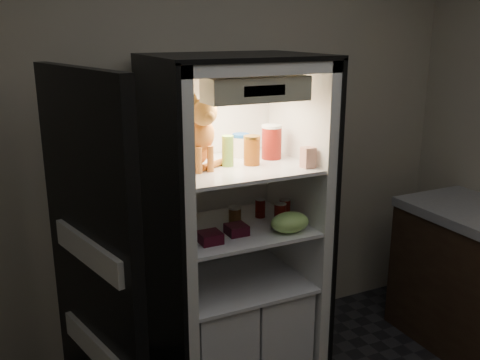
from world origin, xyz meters
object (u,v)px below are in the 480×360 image
object	(u,v)px
tabby_cat	(195,139)
grape_bag	(290,222)
parmesan_shaker	(228,151)
berry_box_right	(237,230)
mayo_tub	(241,145)
soda_can_a	(260,208)
cream_carton	(308,157)
berry_box_left	(210,237)
condiment_jar	(235,215)
refrigerator	(233,247)
pepper_jar	(272,142)
salsa_jar	(252,150)
soda_can_b	(285,209)
soda_can_c	(280,214)

from	to	relation	value
tabby_cat	grape_bag	size ratio (longest dim) A/B	1.89
parmesan_shaker	berry_box_right	bearing A→B (deg)	-92.13
mayo_tub	soda_can_a	bearing A→B (deg)	-47.44
cream_carton	mayo_tub	bearing A→B (deg)	119.93
soda_can_a	berry_box_left	xyz separation A→B (m)	(-0.41, -0.23, -0.03)
soda_can_a	condiment_jar	xyz separation A→B (m)	(-0.18, -0.03, -0.01)
refrigerator	cream_carton	size ratio (longest dim) A/B	17.15
pepper_jar	grape_bag	size ratio (longest dim) A/B	0.88
tabby_cat	parmesan_shaker	bearing A→B (deg)	-19.82
condiment_jar	soda_can_a	bearing A→B (deg)	9.30
tabby_cat	berry_box_left	xyz separation A→B (m)	(-0.01, -0.21, -0.48)
tabby_cat	cream_carton	distance (m)	0.61
cream_carton	berry_box_left	xyz separation A→B (m)	(-0.55, 0.05, -0.38)
refrigerator	mayo_tub	size ratio (longest dim) A/B	13.90
salsa_jar	cream_carton	distance (m)	0.30
refrigerator	tabby_cat	size ratio (longest dim) A/B	4.55
parmesan_shaker	grape_bag	size ratio (longest dim) A/B	0.75
berry_box_left	condiment_jar	bearing A→B (deg)	40.23
salsa_jar	grape_bag	world-z (taller)	salsa_jar
soda_can_a	soda_can_b	world-z (taller)	soda_can_b
refrigerator	salsa_jar	xyz separation A→B (m)	(0.08, -0.09, 0.58)
salsa_jar	condiment_jar	bearing A→B (deg)	134.95
pepper_jar	soda_can_c	xyz separation A→B (m)	(-0.02, -0.14, -0.38)
pepper_jar	parmesan_shaker	bearing A→B (deg)	-170.59
soda_can_a	soda_can_c	bearing A→B (deg)	-75.83
tabby_cat	salsa_jar	size ratio (longest dim) A/B	2.60
refrigerator	grape_bag	size ratio (longest dim) A/B	8.59
pepper_jar	mayo_tub	bearing A→B (deg)	141.90
condiment_jar	parmesan_shaker	bearing A→B (deg)	-146.50
soda_can_b	berry_box_left	distance (m)	0.55
tabby_cat	mayo_tub	distance (m)	0.35
berry_box_left	berry_box_right	bearing A→B (deg)	14.42
salsa_jar	tabby_cat	bearing A→B (deg)	165.62
salsa_jar	soda_can_b	bearing A→B (deg)	3.93
refrigerator	parmesan_shaker	bearing A→B (deg)	-133.83
mayo_tub	cream_carton	distance (m)	0.43
mayo_tub	grape_bag	world-z (taller)	mayo_tub
pepper_jar	condiment_jar	size ratio (longest dim) A/B	1.95
tabby_cat	salsa_jar	world-z (taller)	tabby_cat
cream_carton	berry_box_left	size ratio (longest dim) A/B	0.97
refrigerator	tabby_cat	world-z (taller)	refrigerator
condiment_jar	berry_box_right	bearing A→B (deg)	-112.35
soda_can_a	berry_box_left	bearing A→B (deg)	-151.01
condiment_jar	berry_box_left	size ratio (longest dim) A/B	0.87
cream_carton	berry_box_left	bearing A→B (deg)	174.54
salsa_jar	cream_carton	size ratio (longest dim) A/B	1.45
refrigerator	parmesan_shaker	size ratio (longest dim) A/B	11.39
soda_can_a	soda_can_c	xyz separation A→B (m)	(0.04, -0.16, 0.01)
condiment_jar	soda_can_c	bearing A→B (deg)	-31.08
mayo_tub	berry_box_left	size ratio (longest dim) A/B	1.20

